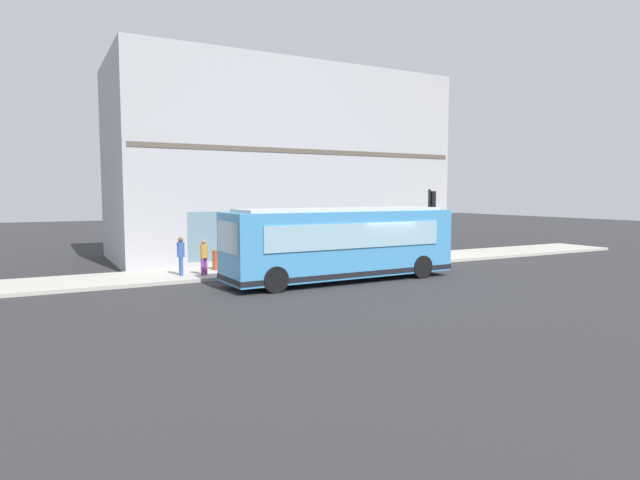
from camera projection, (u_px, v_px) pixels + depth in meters
ground at (377, 278)px, 23.06m from camera, size 120.00×120.00×0.00m
sidewalk_curb at (327, 265)px, 26.96m from camera, size 3.70×40.00×0.15m
building_corner at (277, 166)px, 31.96m from camera, size 8.80×18.90×10.73m
city_bus_nearside at (341, 244)px, 22.34m from camera, size 2.82×10.10×3.07m
traffic_light_near_corner at (431, 211)px, 28.33m from camera, size 0.32×0.49×3.76m
fire_hydrant at (431, 249)px, 30.43m from camera, size 0.35×0.35×0.74m
pedestrian_by_light_pole at (363, 240)px, 28.88m from camera, size 0.32×0.32×1.76m
pedestrian_walking_along_curb at (204, 255)px, 22.96m from camera, size 0.32×0.32×1.55m
pedestrian_near_building_entrance at (181, 254)px, 22.87m from camera, size 0.32×0.32×1.65m
pedestrian_near_hydrant at (377, 242)px, 27.19m from camera, size 0.32×0.32×1.81m
newspaper_vending_box at (218, 260)px, 24.69m from camera, size 0.44×0.42×0.90m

